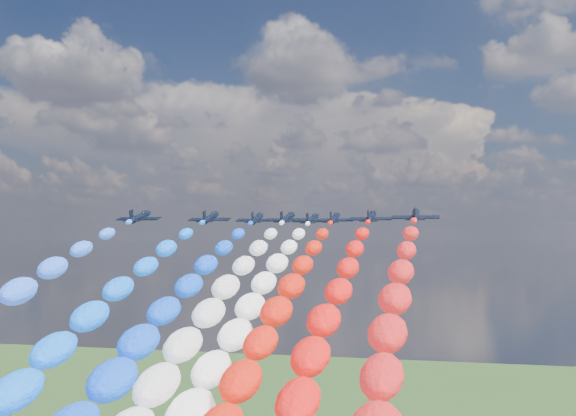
% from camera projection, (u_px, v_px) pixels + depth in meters
% --- Properties ---
extents(jet_0, '(9.44, 12.67, 5.24)m').
position_uv_depth(jet_0, '(140.00, 217.00, 150.41)').
color(jet_0, black).
extents(jet_1, '(9.53, 12.73, 5.24)m').
position_uv_depth(jet_1, '(210.00, 218.00, 155.87)').
color(jet_1, black).
extents(trail_1, '(7.05, 127.69, 53.21)m').
position_uv_depth(trail_1, '(35.00, 395.00, 91.49)').
color(trail_1, '#0D66FF').
extents(jet_2, '(9.69, 12.85, 5.24)m').
position_uv_depth(jet_2, '(257.00, 218.00, 162.95)').
color(jet_2, black).
extents(trail_2, '(7.05, 127.69, 53.21)m').
position_uv_depth(trail_2, '(125.00, 383.00, 98.57)').
color(trail_2, blue).
extents(jet_3, '(9.60, 12.78, 5.24)m').
position_uv_depth(jet_3, '(287.00, 218.00, 160.01)').
color(jet_3, black).
extents(trail_3, '(7.05, 127.69, 53.21)m').
position_uv_depth(trail_3, '(172.00, 388.00, 95.63)').
color(trail_3, white).
extents(jet_4, '(9.53, 12.73, 5.24)m').
position_uv_depth(jet_4, '(312.00, 219.00, 170.28)').
color(jet_4, black).
extents(trail_4, '(7.05, 127.69, 53.21)m').
position_uv_depth(trail_4, '(223.00, 373.00, 105.90)').
color(trail_4, white).
extents(jet_5, '(9.00, 12.35, 5.24)m').
position_uv_depth(jet_5, '(334.00, 218.00, 162.17)').
color(jet_5, black).
extents(trail_5, '(7.05, 127.69, 53.21)m').
position_uv_depth(trail_5, '(252.00, 385.00, 97.79)').
color(trail_5, red).
extents(jet_6, '(9.08, 12.41, 5.24)m').
position_uv_depth(jet_6, '(371.00, 217.00, 150.53)').
color(jet_6, black).
extents(trail_6, '(7.05, 127.69, 53.21)m').
position_uv_depth(trail_6, '(305.00, 405.00, 86.15)').
color(trail_6, red).
extents(jet_7, '(9.44, 12.67, 5.24)m').
position_uv_depth(jet_7, '(415.00, 215.00, 137.41)').
color(jet_7, black).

